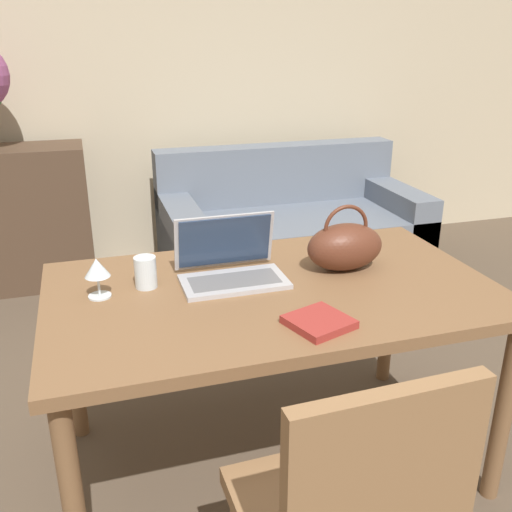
{
  "coord_description": "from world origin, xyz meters",
  "views": [
    {
      "loc": [
        -0.46,
        -1.01,
        1.54
      ],
      "look_at": [
        0.05,
        0.66,
        0.86
      ],
      "focal_mm": 40.0,
      "sensor_mm": 36.0,
      "label": 1
    }
  ],
  "objects_px": {
    "couch": "(289,231)",
    "wine_glass": "(97,270)",
    "drinking_glass": "(146,272)",
    "handbag": "(345,246)",
    "laptop": "(230,262)"
  },
  "relations": [
    {
      "from": "couch",
      "to": "wine_glass",
      "type": "bearing_deg",
      "value": -127.34
    },
    {
      "from": "drinking_glass",
      "to": "handbag",
      "type": "height_order",
      "value": "handbag"
    },
    {
      "from": "wine_glass",
      "to": "handbag",
      "type": "xyz_separation_m",
      "value": [
        0.86,
        -0.02,
        -0.01
      ]
    },
    {
      "from": "drinking_glass",
      "to": "handbag",
      "type": "distance_m",
      "value": 0.71
    },
    {
      "from": "couch",
      "to": "handbag",
      "type": "distance_m",
      "value": 1.83
    },
    {
      "from": "laptop",
      "to": "drinking_glass",
      "type": "relative_size",
      "value": 3.32
    },
    {
      "from": "laptop",
      "to": "wine_glass",
      "type": "distance_m",
      "value": 0.45
    },
    {
      "from": "drinking_glass",
      "to": "wine_glass",
      "type": "relative_size",
      "value": 0.81
    },
    {
      "from": "wine_glass",
      "to": "handbag",
      "type": "bearing_deg",
      "value": -1.03
    },
    {
      "from": "couch",
      "to": "handbag",
      "type": "bearing_deg",
      "value": -103.9
    },
    {
      "from": "drinking_glass",
      "to": "couch",
      "type": "bearing_deg",
      "value": 55.61
    },
    {
      "from": "couch",
      "to": "handbag",
      "type": "relative_size",
      "value": 6.0
    },
    {
      "from": "handbag",
      "to": "wine_glass",
      "type": "bearing_deg",
      "value": 178.97
    },
    {
      "from": "laptop",
      "to": "drinking_glass",
      "type": "height_order",
      "value": "laptop"
    },
    {
      "from": "drinking_glass",
      "to": "handbag",
      "type": "bearing_deg",
      "value": -4.03
    }
  ]
}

